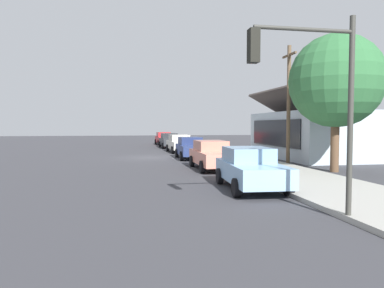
{
  "coord_description": "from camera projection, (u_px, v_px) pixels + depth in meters",
  "views": [
    {
      "loc": [
        27.32,
        -2.01,
        2.46
      ],
      "look_at": [
        -3.35,
        3.7,
        0.83
      ],
      "focal_mm": 33.45,
      "sensor_mm": 36.0,
      "label": 1
    }
  ],
  "objects": [
    {
      "name": "ground_plane",
      "position": [
        153.0,
        158.0,
        27.32
      ],
      "size": [
        120.0,
        120.0,
        0.0
      ],
      "primitive_type": "plane",
      "color": "#38383D"
    },
    {
      "name": "sidewalk_curb",
      "position": [
        223.0,
        155.0,
        28.34
      ],
      "size": [
        60.0,
        4.2,
        0.16
      ],
      "primitive_type": "cube",
      "color": "#A3A099",
      "rests_on": "ground"
    },
    {
      "name": "car_cherry",
      "position": [
        164.0,
        138.0,
        45.07
      ],
      "size": [
        4.51,
        2.11,
        1.59
      ],
      "rotation": [
        0.0,
        0.0,
        0.03
      ],
      "color": "red",
      "rests_on": "ground"
    },
    {
      "name": "car_charcoal",
      "position": [
        170.0,
        140.0,
        38.93
      ],
      "size": [
        4.76,
        2.1,
        1.59
      ],
      "rotation": [
        0.0,
        0.0,
        0.01
      ],
      "color": "#2D3035",
      "rests_on": "ground"
    },
    {
      "name": "car_ivory",
      "position": [
        180.0,
        143.0,
        32.64
      ],
      "size": [
        4.77,
        2.19,
        1.59
      ],
      "rotation": [
        0.0,
        0.0,
        0.03
      ],
      "color": "silver",
      "rests_on": "ground"
    },
    {
      "name": "car_navy",
      "position": [
        191.0,
        148.0,
        26.33
      ],
      "size": [
        4.49,
        2.04,
        1.59
      ],
      "rotation": [
        0.0,
        0.0,
        -0.02
      ],
      "color": "navy",
      "rests_on": "ground"
    },
    {
      "name": "car_coral",
      "position": [
        212.0,
        155.0,
        20.02
      ],
      "size": [
        4.85,
        2.04,
        1.59
      ],
      "rotation": [
        0.0,
        0.0,
        -0.01
      ],
      "color": "#EA8C75",
      "rests_on": "ground"
    },
    {
      "name": "car_skyblue",
      "position": [
        250.0,
        168.0,
        13.81
      ],
      "size": [
        4.64,
        2.29,
        1.59
      ],
      "rotation": [
        0.0,
        0.0,
        -0.06
      ],
      "color": "#8CB7E0",
      "rests_on": "ground"
    },
    {
      "name": "storefront_building",
      "position": [
        312.0,
        133.0,
        27.23
      ],
      "size": [
        10.94,
        6.42,
        5.21
      ],
      "color": "#ADBCC6",
      "rests_on": "ground"
    },
    {
      "name": "shade_tree",
      "position": [
        336.0,
        81.0,
        18.65
      ],
      "size": [
        4.88,
        4.88,
        7.23
      ],
      "color": "brown",
      "rests_on": "ground"
    },
    {
      "name": "traffic_light_main",
      "position": [
        312.0,
        84.0,
        8.82
      ],
      "size": [
        0.37,
        2.79,
        5.2
      ],
      "color": "#383833",
      "rests_on": "ground"
    },
    {
      "name": "utility_pole_wooden",
      "position": [
        289.0,
        102.0,
        22.69
      ],
      "size": [
        1.8,
        0.24,
        7.5
      ],
      "color": "brown",
      "rests_on": "ground"
    },
    {
      "name": "fire_hydrant_red",
      "position": [
        180.0,
        142.0,
        41.54
      ],
      "size": [
        0.22,
        0.22,
        0.71
      ],
      "color": "red",
      "rests_on": "sidewalk_curb"
    }
  ]
}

